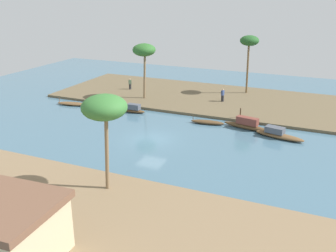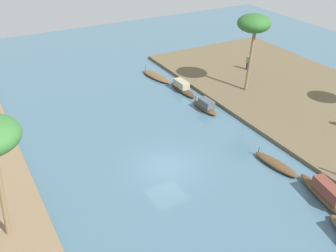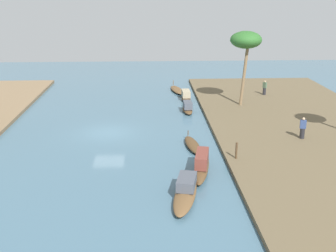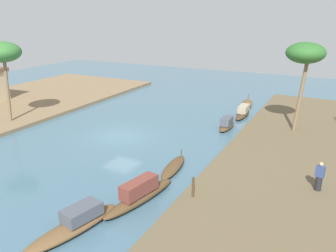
% 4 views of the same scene
% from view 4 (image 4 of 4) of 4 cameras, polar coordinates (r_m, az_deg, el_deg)
% --- Properties ---
extents(river_water, '(71.70, 71.70, 0.00)m').
position_cam_4_polar(river_water, '(27.74, -7.87, -1.74)').
color(river_water, '#476B7F').
rests_on(river_water, ground).
extents(sampan_midstream, '(4.01, 0.95, 1.03)m').
position_cam_4_polar(sampan_midstream, '(33.61, 12.44, 2.29)').
color(sampan_midstream, '#47331E').
rests_on(sampan_midstream, river_water).
extents(sampan_upstream_small, '(5.05, 2.16, 1.06)m').
position_cam_4_polar(sampan_upstream_small, '(16.61, -15.18, -15.39)').
color(sampan_upstream_small, brown).
rests_on(sampan_upstream_small, river_water).
extents(sampan_open_hull, '(3.24, 0.95, 1.02)m').
position_cam_4_polar(sampan_open_hull, '(29.68, 9.82, 0.32)').
color(sampan_open_hull, brown).
rests_on(sampan_open_hull, river_water).
extents(sampan_with_red_awning, '(5.20, 1.83, 1.28)m').
position_cam_4_polar(sampan_with_red_awning, '(18.17, -4.72, -11.22)').
color(sampan_with_red_awning, brown).
rests_on(sampan_with_red_awning, river_water).
extents(sampan_downstream_large, '(4.35, 1.79, 0.91)m').
position_cam_4_polar(sampan_downstream_large, '(37.62, 13.03, 3.63)').
color(sampan_downstream_large, brown).
rests_on(sampan_downstream_large, river_water).
extents(sampan_foreground, '(3.75, 1.31, 0.77)m').
position_cam_4_polar(sampan_foreground, '(21.67, 0.89, -6.88)').
color(sampan_foreground, brown).
rests_on(sampan_foreground, river_water).
extents(person_by_mooring, '(0.43, 0.49, 1.64)m').
position_cam_4_polar(person_by_mooring, '(20.20, 23.97, -7.91)').
color(person_by_mooring, '#232328').
rests_on(person_by_mooring, riverbank_left).
extents(mooring_post, '(0.14, 0.14, 1.11)m').
position_cam_4_polar(mooring_post, '(18.01, 4.22, -10.13)').
color(mooring_post, '#4C3823').
rests_on(mooring_post, riverbank_left).
extents(palm_tree_left_far, '(2.95, 2.95, 7.08)m').
position_cam_4_polar(palm_tree_left_far, '(28.53, 22.00, 11.05)').
color(palm_tree_left_far, '#7F6647').
rests_on(palm_tree_left_far, riverbank_left).
extents(palm_tree_right_tall, '(3.16, 3.16, 6.92)m').
position_cam_4_polar(palm_tree_right_tall, '(32.38, -26.02, 10.93)').
color(palm_tree_right_tall, '#7F6647').
rests_on(palm_tree_right_tall, riverbank_right).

